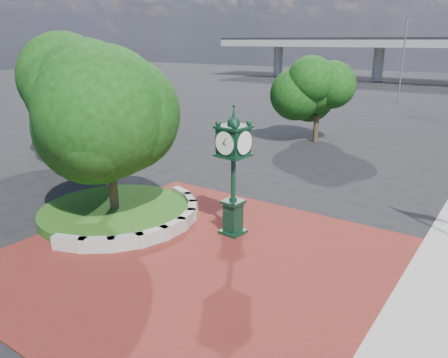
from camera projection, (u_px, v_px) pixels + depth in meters
ground at (212, 248)px, 15.40m from camera, size 200.00×200.00×0.00m
plaza at (195, 258)px, 14.61m from camera, size 12.00×12.00×0.04m
planter_wall at (156, 223)px, 16.80m from camera, size 2.96×6.77×0.54m
grass_bed at (115, 212)px, 18.07m from camera, size 6.10×6.10×0.40m
tree_planter at (108, 128)px, 17.00m from camera, size 5.20×5.20×6.33m
tree_northwest at (82, 93)px, 25.15m from camera, size 5.60×5.60×6.93m
tree_street at (318, 96)px, 30.67m from camera, size 4.40×4.40×5.45m
post_clock at (233, 167)px, 15.72m from camera, size 1.08×1.08×4.82m
street_lamp_far at (406, 53)px, 48.90m from camera, size 2.16×0.28×9.63m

